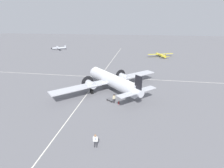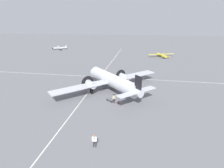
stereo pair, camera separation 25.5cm
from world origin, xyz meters
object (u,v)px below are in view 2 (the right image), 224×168
at_px(passenger_boarding, 114,98).
at_px(light_aircraft_taxiing, 161,55).
at_px(crew_foreground, 94,139).
at_px(suitcase_near_door, 119,103).
at_px(airliner_main, 111,80).
at_px(light_aircraft_distant, 59,48).
at_px(baggage_cart, 111,100).

bearing_deg(passenger_boarding, light_aircraft_taxiing, -145.64).
height_order(crew_foreground, suitcase_near_door, crew_foreground).
height_order(passenger_boarding, suitcase_near_door, passenger_boarding).
distance_m(passenger_boarding, suitcase_near_door, 1.29).
distance_m(airliner_main, suitcase_near_door, 7.19).
height_order(airliner_main, light_aircraft_distant, airliner_main).
distance_m(airliner_main, light_aircraft_taxiing, 42.08).
relative_size(passenger_boarding, light_aircraft_distant, 0.20).
distance_m(crew_foreground, baggage_cart, 13.16).
xyz_separation_m(suitcase_near_door, light_aircraft_taxiing, (-45.89, 11.81, 0.59)).
xyz_separation_m(crew_foreground, baggage_cart, (-13.13, -0.34, -0.87)).
height_order(light_aircraft_distant, light_aircraft_taxiing, light_aircraft_taxiing).
xyz_separation_m(suitcase_near_door, baggage_cart, (-1.07, -1.66, -0.00)).
bearing_deg(suitcase_near_door, light_aircraft_distant, -145.76).
bearing_deg(light_aircraft_distant, crew_foreground, 85.39).
bearing_deg(airliner_main, passenger_boarding, 151.07).
bearing_deg(airliner_main, light_aircraft_taxiing, -63.75).
distance_m(airliner_main, light_aircraft_distant, 62.58).
height_order(passenger_boarding, baggage_cart, passenger_boarding).
relative_size(suitcase_near_door, light_aircraft_taxiing, 0.05).
relative_size(airliner_main, suitcase_near_door, 35.61).
bearing_deg(light_aircraft_taxiing, suitcase_near_door, 143.72).
xyz_separation_m(crew_foreground, light_aircraft_taxiing, (-57.95, 13.13, -0.27)).
height_order(baggage_cart, light_aircraft_distant, light_aircraft_distant).
bearing_deg(light_aircraft_taxiing, light_aircraft_distant, 55.57).
bearing_deg(light_aircraft_distant, suitcase_near_door, 91.13).
xyz_separation_m(passenger_boarding, light_aircraft_taxiing, (-45.59, 12.74, -0.24)).
distance_m(passenger_boarding, light_aircraft_distant, 68.46).
relative_size(crew_foreground, baggage_cart, 0.99).
distance_m(light_aircraft_distant, light_aircraft_taxiing, 52.02).
height_order(crew_foreground, passenger_boarding, crew_foreground).
relative_size(baggage_cart, light_aircraft_distant, 0.21).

